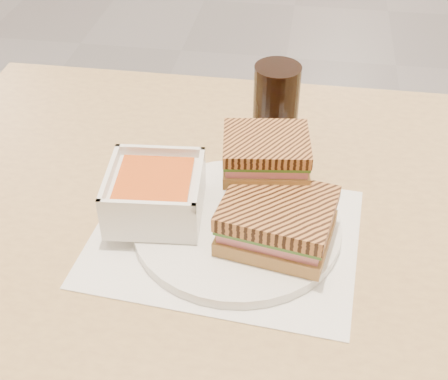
# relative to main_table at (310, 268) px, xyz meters

# --- Properties ---
(main_table) EXTENTS (1.20, 0.70, 0.75)m
(main_table) POSITION_rel_main_table_xyz_m (0.00, 0.00, 0.00)
(main_table) COLOR tan
(main_table) RESTS_ON ground
(tray_liner) EXTENTS (0.36, 0.29, 0.00)m
(tray_liner) POSITION_rel_main_table_xyz_m (-0.12, -0.07, 0.11)
(tray_liner) COLOR white
(tray_liner) RESTS_ON main_table
(plate) EXTENTS (0.27, 0.27, 0.01)m
(plate) POSITION_rel_main_table_xyz_m (-0.10, -0.06, 0.12)
(plate) COLOR white
(plate) RESTS_ON tray_liner
(soup_bowl) EXTENTS (0.13, 0.13, 0.06)m
(soup_bowl) POSITION_rel_main_table_xyz_m (-0.21, -0.05, 0.16)
(soup_bowl) COLOR white
(soup_bowl) RESTS_ON plate
(panini_lower) EXTENTS (0.15, 0.13, 0.06)m
(panini_lower) POSITION_rel_main_table_xyz_m (-0.05, -0.08, 0.16)
(panini_lower) COLOR #A17A3A
(panini_lower) RESTS_ON plate
(panini_upper) EXTENTS (0.12, 0.10, 0.05)m
(panini_upper) POSITION_rel_main_table_xyz_m (-0.07, -0.00, 0.21)
(panini_upper) COLOR #A17A3A
(panini_upper) RESTS_ON panini_lower
(cola_glass) EXTENTS (0.07, 0.07, 0.14)m
(cola_glass) POSITION_rel_main_table_xyz_m (-0.07, 0.13, 0.19)
(cola_glass) COLOR black
(cola_glass) RESTS_ON main_table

